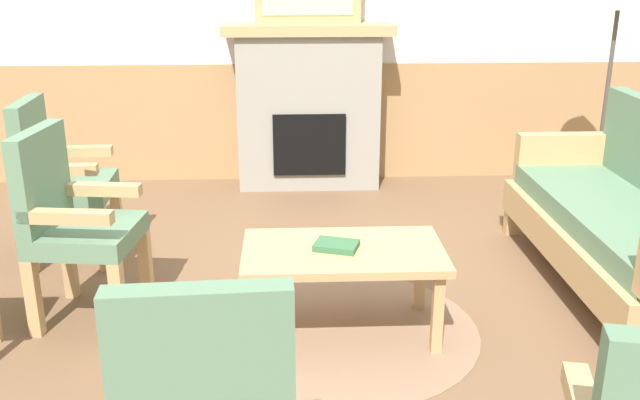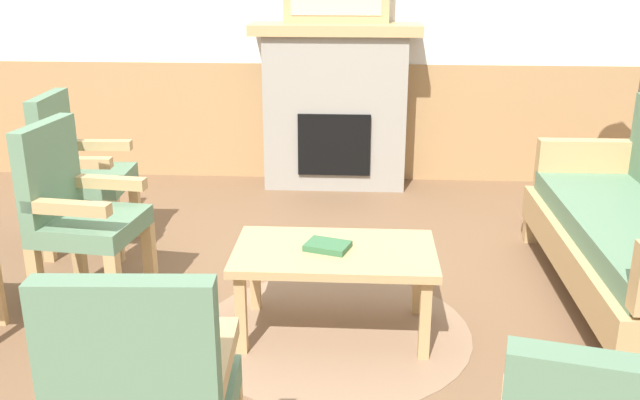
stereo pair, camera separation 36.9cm
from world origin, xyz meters
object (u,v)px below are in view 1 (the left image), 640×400
book_on_table (336,246)px  armchair_near_fireplace (71,217)px  coffee_table (343,259)px  floor_lamp_by_couch (618,5)px  armchair_by_window_left (56,174)px  couch (627,221)px  fireplace (308,105)px

book_on_table → armchair_near_fireplace: (-1.30, 0.22, 0.08)m
coffee_table → armchair_near_fireplace: size_ratio=0.98×
armchair_near_fireplace → floor_lamp_by_couch: (3.28, 1.45, 0.91)m
coffee_table → floor_lamp_by_couch: (1.95, 1.67, 1.06)m
coffee_table → armchair_by_window_left: size_ratio=0.98×
book_on_table → armchair_by_window_left: size_ratio=0.20×
armchair_by_window_left → couch: bearing=-10.0°
coffee_table → floor_lamp_by_couch: floor_lamp_by_couch is taller
fireplace → book_on_table: 2.40m
couch → armchair_near_fireplace: 2.92m
fireplace → armchair_by_window_left: 2.09m
coffee_table → book_on_table: bearing=177.4°
armchair_by_window_left → fireplace: bearing=42.6°
book_on_table → floor_lamp_by_couch: size_ratio=0.12×
couch → armchair_near_fireplace: bearing=-176.2°
coffee_table → armchair_by_window_left: 1.91m
floor_lamp_by_couch → couch: bearing=-106.7°
couch → floor_lamp_by_couch: size_ratio=1.07×
couch → armchair_near_fireplace: size_ratio=1.84×
fireplace → coffee_table: 2.41m
coffee_table → armchair_near_fireplace: 1.36m
coffee_table → armchair_by_window_left: armchair_by_window_left is taller
fireplace → couch: fireplace is taller
fireplace → book_on_table: bearing=-88.6°
floor_lamp_by_couch → book_on_table: bearing=-140.0°
couch → coffee_table: (-1.57, -0.41, -0.01)m
coffee_table → armchair_near_fireplace: (-1.33, 0.22, 0.15)m
fireplace → book_on_table: fireplace is taller
couch → book_on_table: (-1.61, -0.41, 0.06)m
armchair_near_fireplace → armchair_by_window_left: 0.82m
armchair_by_window_left → floor_lamp_by_couch: floor_lamp_by_couch is taller
armchair_near_fireplace → armchair_by_window_left: size_ratio=1.00×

